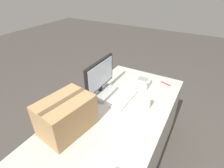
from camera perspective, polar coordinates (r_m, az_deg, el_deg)
ground_plane at (r=2.22m, az=1.04°, el=-23.54°), size 12.00×12.00×0.00m
office_desk at (r=1.93m, az=1.15°, el=-17.34°), size 1.80×0.90×0.73m
monitor at (r=1.84m, az=-3.89°, el=0.75°), size 0.47×0.26×0.38m
keyboard at (r=1.83m, az=3.97°, el=-4.52°), size 0.41×0.15×0.03m
desk_phone at (r=2.07m, az=9.54°, el=0.45°), size 0.20×0.19×0.08m
paper_cup_right at (r=1.73m, az=11.58°, el=-5.89°), size 0.07×0.07×0.11m
cardboard_box at (r=1.47m, az=-14.78°, el=-9.82°), size 0.46×0.36×0.29m
pen_marker at (r=2.17m, az=17.12°, el=0.12°), size 0.06×0.13×0.01m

